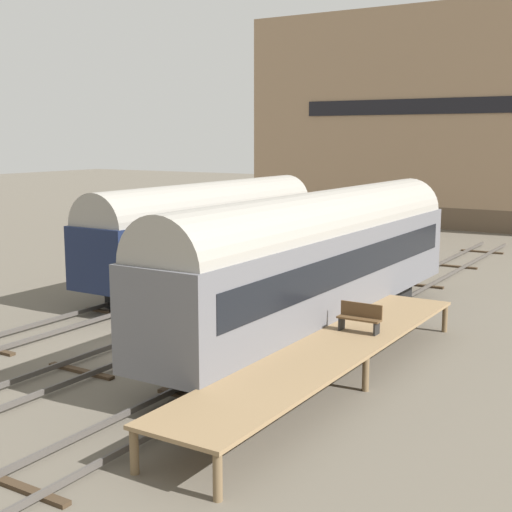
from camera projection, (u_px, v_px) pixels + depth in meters
name	position (u px, v px, depth m)	size (l,w,h in m)	color
ground_plane	(145.00, 348.00, 24.55)	(200.00, 200.00, 0.00)	#60594C
track_left	(54.00, 326.00, 26.85)	(2.60, 60.00, 0.26)	#4C4742
track_middle	(145.00, 344.00, 24.53)	(2.60, 60.00, 0.26)	#4C4742
track_right	(254.00, 366.00, 22.20)	(2.60, 60.00, 0.26)	#4C4742
train_car_navy	(209.00, 227.00, 34.77)	(2.97, 15.92, 5.03)	black
train_car_grey	(321.00, 254.00, 25.48)	(2.88, 18.51, 5.32)	black
station_platform	(331.00, 350.00, 20.86)	(2.50, 15.06, 1.13)	#8C704C
bench	(360.00, 317.00, 22.41)	(1.40, 0.40, 0.91)	brown
warehouse_building	(480.00, 119.00, 58.15)	(37.16, 10.35, 17.32)	brown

